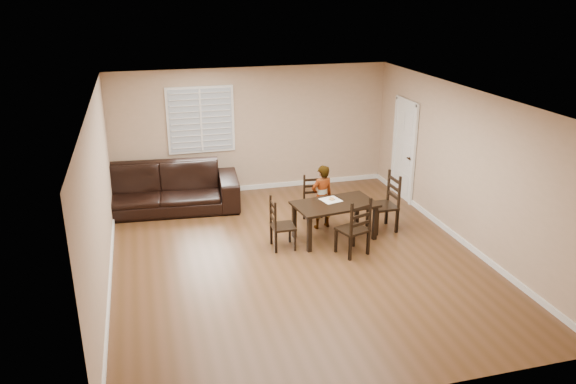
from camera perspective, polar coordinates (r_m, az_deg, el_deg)
The scene contains 11 objects.
ground at distance 9.46m, azimuth 0.83°, elevation -6.70°, with size 7.00×7.00×0.00m, color #55341D.
room at distance 8.96m, azimuth 0.80°, elevation 4.18°, with size 6.04×7.04×2.72m.
dining_table at distance 9.97m, azimuth 4.77°, elevation -1.62°, with size 1.54×1.00×0.68m.
chair_near at distance 10.81m, azimuth 2.63°, elevation -0.79°, with size 0.43×0.41×0.91m.
chair_far at distance 9.40m, azimuth 7.06°, elevation -3.92°, with size 0.57×0.56×1.02m.
chair_left at distance 9.62m, azimuth -1.16°, elevation -3.46°, with size 0.39×0.42×0.92m.
chair_right at distance 10.53m, azimuth 10.24°, elevation -1.20°, with size 0.47×0.51×1.09m.
child at distance 10.39m, azimuth 3.46°, elevation -0.50°, with size 0.45×0.29×1.22m, color gray.
napkin at distance 10.07m, azimuth 4.37°, elevation -0.81°, with size 0.32×0.32×0.00m, color beige.
donut at distance 10.07m, azimuth 4.46°, elevation -0.68°, with size 0.11×0.11×0.04m.
sofa at distance 11.54m, azimuth -12.90°, elevation 0.35°, with size 3.13×1.22×0.91m, color black.
Camera 1 is at (-2.31, -8.11, 4.29)m, focal length 35.00 mm.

